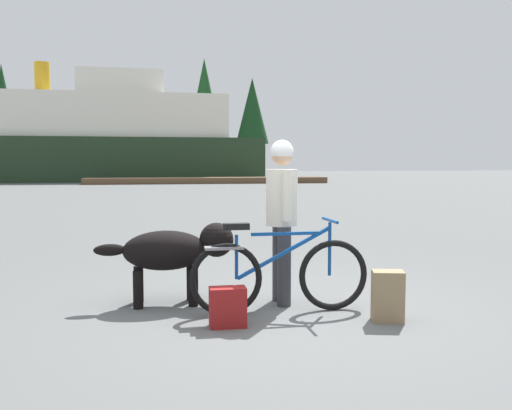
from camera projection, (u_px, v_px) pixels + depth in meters
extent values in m
plane|color=#595B5B|center=(286.00, 314.00, 5.33)|extent=(160.00, 160.00, 0.00)
torus|color=black|center=(333.00, 275.00, 5.45)|extent=(0.69, 0.06, 0.69)
torus|color=black|center=(226.00, 279.00, 5.25)|extent=(0.69, 0.06, 0.69)
cube|color=navy|center=(286.00, 234.00, 5.33)|extent=(0.68, 0.03, 0.03)
cube|color=navy|center=(284.00, 253.00, 5.34)|extent=(0.91, 0.03, 0.49)
cylinder|color=navy|center=(236.00, 257.00, 5.26)|extent=(0.03, 0.03, 0.42)
cylinder|color=navy|center=(330.00, 249.00, 5.42)|extent=(0.03, 0.03, 0.52)
cube|color=black|center=(236.00, 226.00, 5.23)|extent=(0.24, 0.10, 0.06)
cylinder|color=navy|center=(330.00, 220.00, 5.40)|extent=(0.03, 0.44, 0.03)
cube|color=slate|center=(224.00, 248.00, 5.23)|extent=(0.36, 0.14, 0.02)
cylinder|color=#333338|center=(279.00, 263.00, 5.82)|extent=(0.14, 0.14, 0.80)
cylinder|color=#333338|center=(284.00, 266.00, 5.60)|extent=(0.14, 0.14, 0.80)
cylinder|color=silver|center=(282.00, 198.00, 5.66)|extent=(0.32, 0.32, 0.57)
cylinder|color=silver|center=(277.00, 193.00, 5.87)|extent=(0.09, 0.09, 0.50)
cylinder|color=silver|center=(287.00, 196.00, 5.44)|extent=(0.09, 0.09, 0.50)
sphere|color=tan|center=(282.00, 155.00, 5.63)|extent=(0.22, 0.22, 0.22)
sphere|color=white|center=(282.00, 152.00, 5.62)|extent=(0.24, 0.24, 0.24)
ellipsoid|color=black|center=(165.00, 250.00, 5.66)|extent=(0.85, 0.47, 0.40)
sphere|color=black|center=(216.00, 240.00, 5.75)|extent=(0.36, 0.36, 0.36)
ellipsoid|color=black|center=(110.00, 250.00, 5.56)|extent=(0.32, 0.12, 0.12)
cylinder|color=black|center=(191.00, 282.00, 5.87)|extent=(0.10, 0.10, 0.38)
cylinder|color=black|center=(193.00, 288.00, 5.61)|extent=(0.10, 0.10, 0.38)
cylinder|color=black|center=(139.00, 284.00, 5.77)|extent=(0.10, 0.10, 0.38)
cylinder|color=black|center=(138.00, 290.00, 5.51)|extent=(0.10, 0.10, 0.38)
cube|color=#8C7251|center=(388.00, 296.00, 5.07)|extent=(0.32, 0.27, 0.46)
cube|color=maroon|center=(228.00, 307.00, 4.91)|extent=(0.32, 0.18, 0.35)
cube|color=brown|center=(208.00, 180.00, 37.60)|extent=(16.13, 2.23, 0.40)
cube|color=#1E331E|center=(88.00, 160.00, 42.42)|extent=(25.92, 8.10, 3.20)
cube|color=silver|center=(87.00, 117.00, 42.17)|extent=(20.73, 6.81, 3.20)
cube|color=silver|center=(121.00, 85.00, 42.46)|extent=(6.22, 4.86, 1.80)
cylinder|color=#BF8C19|center=(42.00, 79.00, 41.37)|extent=(1.10, 1.10, 2.40)
cylinder|color=#4C331E|center=(5.00, 166.00, 53.85)|extent=(0.35, 0.35, 2.13)
cone|color=#143819|center=(3.00, 109.00, 53.43)|extent=(3.16, 3.16, 8.68)
cylinder|color=#4C331E|center=(205.00, 161.00, 60.00)|extent=(0.49, 0.49, 3.07)
cone|color=#19471E|center=(205.00, 103.00, 59.52)|extent=(3.97, 3.97, 9.33)
cylinder|color=#4C331E|center=(252.00, 160.00, 59.01)|extent=(0.43, 0.43, 3.37)
cone|color=#143819|center=(252.00, 111.00, 58.61)|extent=(3.46, 3.46, 6.85)
cylinder|color=#4C331E|center=(129.00, 165.00, 62.66)|extent=(0.31, 0.31, 2.14)
cone|color=#1E4C28|center=(128.00, 124.00, 62.30)|extent=(3.40, 3.40, 7.05)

